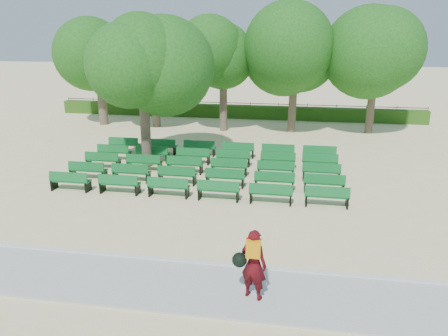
# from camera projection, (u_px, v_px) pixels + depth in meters

# --- Properties ---
(ground) EXTENTS (120.00, 120.00, 0.00)m
(ground) POSITION_uv_depth(u_px,v_px,m) (189.00, 184.00, 18.13)
(ground) COLOR beige
(paving) EXTENTS (30.00, 2.20, 0.06)m
(paving) POSITION_uv_depth(u_px,v_px,m) (119.00, 280.00, 11.18)
(paving) COLOR #B3B2AE
(paving) RESTS_ON ground
(curb) EXTENTS (30.00, 0.12, 0.10)m
(curb) POSITION_uv_depth(u_px,v_px,m) (135.00, 257.00, 12.25)
(curb) COLOR silver
(curb) RESTS_ON ground
(hedge) EXTENTS (26.00, 0.70, 0.90)m
(hedge) POSITION_uv_depth(u_px,v_px,m) (236.00, 112.00, 31.12)
(hedge) COLOR #2B5716
(hedge) RESTS_ON ground
(fence) EXTENTS (26.00, 0.10, 1.02)m
(fence) POSITION_uv_depth(u_px,v_px,m) (237.00, 117.00, 31.64)
(fence) COLOR black
(fence) RESTS_ON ground
(tree_line) EXTENTS (21.80, 6.80, 7.04)m
(tree_line) POSITION_uv_depth(u_px,v_px,m) (227.00, 130.00, 27.51)
(tree_line) COLOR #1F5E19
(tree_line) RESTS_ON ground
(bench_array) EXTENTS (1.61, 0.55, 1.01)m
(bench_array) POSITION_uv_depth(u_px,v_px,m) (208.00, 172.00, 19.31)
(bench_array) COLOR #116428
(bench_array) RESTS_ON ground
(tree_among) EXTENTS (4.84, 4.84, 6.50)m
(tree_among) POSITION_uv_depth(u_px,v_px,m) (142.00, 73.00, 19.16)
(tree_among) COLOR brown
(tree_among) RESTS_ON ground
(person) EXTENTS (0.88, 0.62, 1.76)m
(person) POSITION_uv_depth(u_px,v_px,m) (253.00, 263.00, 10.16)
(person) COLOR #470A0F
(person) RESTS_ON ground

